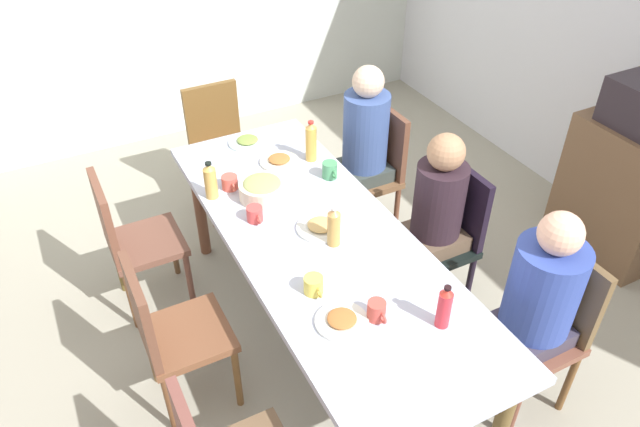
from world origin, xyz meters
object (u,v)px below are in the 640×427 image
(chair_0, at_px, (169,331))
(cup_3, at_px, (330,170))
(chair_3, at_px, (544,323))
(chair_6, at_px, (130,237))
(chair_1, at_px, (445,232))
(cup_2, at_px, (230,183))
(chair_2, at_px, (374,166))
(plate_2, at_px, (279,161))
(plate_1, at_px, (342,321))
(bottle_0, at_px, (334,227))
(plate_3, at_px, (248,141))
(plate_0, at_px, (321,227))
(side_cabinet, at_px, (622,191))
(bottle_2, at_px, (444,307))
(cup_1, at_px, (255,214))
(bowl_0, at_px, (262,189))
(cup_0, at_px, (377,311))
(chair_5, at_px, (219,142))
(person_1, at_px, (436,211))
(person_3, at_px, (539,299))
(dining_table, at_px, (320,250))
(person_2, at_px, (364,141))
(cup_4, at_px, (314,285))
(bottle_1, at_px, (210,181))
(bottle_3, at_px, (311,142))

(chair_0, bearing_deg, cup_3, 112.35)
(chair_3, bearing_deg, chair_6, -134.00)
(chair_1, distance_m, cup_2, 1.24)
(chair_2, bearing_deg, plate_2, -85.69)
(plate_1, xyz_separation_m, cup_2, (-1.14, -0.07, 0.02))
(bottle_0, bearing_deg, cup_2, -157.36)
(chair_6, height_order, plate_3, chair_6)
(plate_0, distance_m, plate_1, 0.63)
(cup_3, bearing_deg, side_cabinet, 72.38)
(plate_3, bearing_deg, bottle_2, 5.49)
(cup_1, bearing_deg, plate_1, 3.84)
(bowl_0, relative_size, cup_0, 2.17)
(chair_3, bearing_deg, cup_2, -142.89)
(chair_2, xyz_separation_m, chair_5, (-0.76, -0.80, 0.00))
(plate_0, bearing_deg, plate_3, -179.16)
(plate_2, bearing_deg, bowl_0, -38.84)
(person_1, xyz_separation_m, person_3, (0.77, 0.00, 0.02))
(chair_5, bearing_deg, plate_2, 7.32)
(cup_0, bearing_deg, chair_6, -150.43)
(bottle_0, bearing_deg, cup_0, -8.00)
(cup_1, bearing_deg, plate_0, 51.05)
(dining_table, relative_size, person_2, 1.89)
(chair_0, xyz_separation_m, person_3, (0.77, 1.51, 0.20))
(cup_1, bearing_deg, cup_0, 12.94)
(chair_5, height_order, cup_3, chair_5)
(bowl_0, height_order, bottle_2, bottle_2)
(chair_6, distance_m, cup_4, 1.28)
(chair_1, distance_m, plate_0, 0.81)
(person_3, xyz_separation_m, plate_3, (-1.78, -0.69, 0.07))
(person_1, relative_size, bowl_0, 4.64)
(cup_1, bearing_deg, cup_4, 3.16)
(person_3, relative_size, cup_3, 9.90)
(chair_6, bearing_deg, cup_3, 73.58)
(chair_2, height_order, person_3, person_3)
(cup_2, distance_m, side_cabinet, 2.48)
(bottle_0, bearing_deg, chair_2, 137.86)
(chair_0, bearing_deg, chair_5, 152.54)
(person_3, distance_m, bottle_2, 0.54)
(chair_6, relative_size, bottle_1, 4.16)
(dining_table, distance_m, side_cabinet, 2.12)
(chair_0, height_order, chair_2, same)
(chair_6, bearing_deg, dining_table, 46.00)
(bottle_2, xyz_separation_m, bottle_3, (-1.40, 0.09, 0.02))
(plate_2, height_order, bottle_1, bottle_1)
(person_2, xyz_separation_m, chair_5, (-0.76, -0.71, -0.21))
(plate_3, xyz_separation_m, side_cabinet, (1.13, 2.08, -0.34))
(plate_0, height_order, side_cabinet, side_cabinet)
(person_3, relative_size, plate_0, 4.80)
(plate_3, height_order, bottle_3, bottle_3)
(chair_2, xyz_separation_m, bottle_1, (0.20, -1.15, 0.36))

